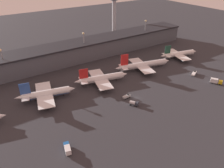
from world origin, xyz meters
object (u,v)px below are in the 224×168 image
Objects in this scene: service_vehicle_1 at (127,96)px; service_vehicle_3 at (216,81)px; airplane_3 at (143,65)px; service_vehicle_2 at (67,148)px; airplane_2 at (102,78)px; service_vehicle_4 at (134,103)px; service_vehicle_0 at (194,73)px; airplane_1 at (46,94)px; airplane_4 at (179,54)px; control_tower at (114,11)px.

service_vehicle_3 is (63.52, -19.57, 0.81)m from service_vehicle_1.
airplane_3 is 97.16m from service_vehicle_2.
airplane_2 is 39.14m from airplane_3.
service_vehicle_0 is at bearing 61.47° from service_vehicle_4.
airplane_1 is 50.39m from service_vehicle_1.
airplane_4 is 6.78× the size of service_vehicle_1.
service_vehicle_1 is 0.75× the size of service_vehicle_2.
airplane_1 is 0.99× the size of airplane_4.
airplane_3 reaches higher than airplane_2.
service_vehicle_1 is (-35.77, -26.54, -2.60)m from airplane_3.
airplane_2 is at bearing 149.16° from service_vehicle_4.
airplane_1 reaches higher than service_vehicle_0.
service_vehicle_0 is at bearing -94.92° from control_tower.
airplane_3 is 1.08× the size of control_tower.
service_vehicle_0 is 112.37m from service_vehicle_2.
service_vehicle_2 reaches higher than service_vehicle_0.
service_vehicle_2 is at bearing 164.97° from service_vehicle_0.
service_vehicle_3 is (66.86, -44.71, -1.83)m from airplane_2.
airplane_1 is 119.89m from airplane_4.
airplane_4 is (41.55, 0.44, -0.24)m from airplane_3.
airplane_1 is 39.27m from airplane_2.
service_vehicle_0 is 0.98× the size of service_vehicle_3.
service_vehicle_0 is 63.37m from service_vehicle_4.
service_vehicle_1 is at bearing -18.98° from airplane_1.
service_vehicle_2 is (-45.71, -45.96, -1.98)m from airplane_2.
control_tower reaches higher than service_vehicle_0.
airplane_1 is at bearing -169.22° from airplane_2.
service_vehicle_2 is 0.17× the size of control_tower.
control_tower is at bearing 144.46° from service_vehicle_3.
service_vehicle_3 is at bearing -10.39° from airplane_1.
service_vehicle_4 is (-78.55, -35.91, -1.90)m from airplane_4.
service_vehicle_2 is at bearing -146.05° from airplane_4.
airplane_2 is 64.85m from service_vehicle_2.
airplane_1 reaches higher than service_vehicle_3.
airplane_3 is 1.27× the size of airplane_4.
airplane_1 is at bearing 5.08° from service_vehicle_2.
airplane_2 is 34.20m from service_vehicle_4.
airplane_2 is at bearing 10.78° from airplane_1.
airplane_3 reaches higher than service_vehicle_4.
control_tower is at bearing 55.39° from service_vehicle_1.
airplane_4 reaches higher than service_vehicle_1.
airplane_1 is 115.80m from service_vehicle_3.
service_vehicle_3 is (-13.80, -46.54, -1.56)m from airplane_4.
airplane_2 is 80.45m from service_vehicle_3.
service_vehicle_4 is (47.82, 11.89, -0.18)m from service_vehicle_2.
service_vehicle_1 is 0.98× the size of service_vehicle_4.
airplane_3 is at bearing 107.49° from service_vehicle_0.
service_vehicle_0 is at bearing -6.31° from service_vehicle_1.
service_vehicle_3 is 65.62m from service_vehicle_4.
service_vehicle_2 is at bearing -110.42° from service_vehicle_4.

